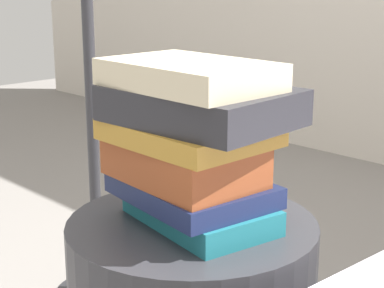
{
  "coord_description": "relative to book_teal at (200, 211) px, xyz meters",
  "views": [
    {
      "loc": [
        0.68,
        -0.67,
        0.86
      ],
      "look_at": [
        0.0,
        0.0,
        0.61
      ],
      "focal_mm": 58.53,
      "sensor_mm": 36.0,
      "label": 1
    }
  ],
  "objects": [
    {
      "name": "book_rust",
      "position": [
        -0.02,
        -0.02,
        0.08
      ],
      "size": [
        0.25,
        0.18,
        0.06
      ],
      "primitive_type": "cube",
      "rotation": [
        0.0,
        0.0,
        -0.09
      ],
      "color": "#994723",
      "rests_on": "book_navy"
    },
    {
      "name": "book_cream",
      "position": [
        -0.01,
        -0.01,
        0.22
      ],
      "size": [
        0.26,
        0.18,
        0.04
      ],
      "primitive_type": "cube",
      "rotation": [
        0.0,
        0.0,
        -0.02
      ],
      "color": "beige",
      "rests_on": "book_charcoal"
    },
    {
      "name": "book_navy",
      "position": [
        -0.02,
        -0.01,
        0.04
      ],
      "size": [
        0.27,
        0.22,
        0.03
      ],
      "primitive_type": "cube",
      "rotation": [
        0.0,
        0.0,
        -0.14
      ],
      "color": "#19234C",
      "rests_on": "book_teal"
    },
    {
      "name": "book_teal",
      "position": [
        0.0,
        0.0,
        0.0
      ],
      "size": [
        0.27,
        0.19,
        0.04
      ],
      "primitive_type": "cube",
      "rotation": [
        0.0,
        0.0,
        -0.17
      ],
      "color": "#1E727F",
      "rests_on": "side_table"
    },
    {
      "name": "book_ochre",
      "position": [
        -0.02,
        -0.0,
        0.13
      ],
      "size": [
        0.25,
        0.2,
        0.03
      ],
      "primitive_type": "cube",
      "rotation": [
        0.0,
        0.0,
        -0.03
      ],
      "color": "#B7842D",
      "rests_on": "book_rust"
    },
    {
      "name": "book_charcoal",
      "position": [
        -0.0,
        0.0,
        0.18
      ],
      "size": [
        0.29,
        0.22,
        0.06
      ],
      "primitive_type": "cube",
      "rotation": [
        0.0,
        0.0,
        0.05
      ],
      "color": "#28282D",
      "rests_on": "book_ochre"
    }
  ]
}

